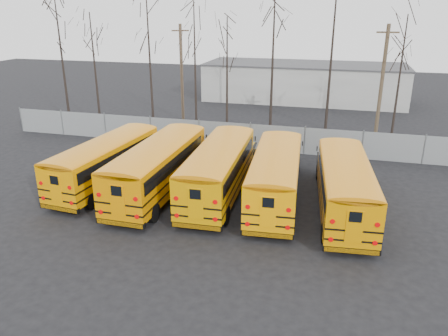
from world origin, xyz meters
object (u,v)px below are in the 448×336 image
(utility_pole_right, at_px, (381,85))
(bus_c, at_px, (219,166))
(bus_e, at_px, (345,182))
(utility_pole_left, at_px, (182,72))
(bus_d, at_px, (276,172))
(bus_a, at_px, (108,158))
(bus_b, at_px, (160,163))

(utility_pole_right, bearing_deg, bus_c, -128.45)
(bus_c, bearing_deg, bus_e, -6.73)
(utility_pole_left, distance_m, utility_pole_right, 17.37)
(utility_pole_right, bearing_deg, utility_pole_left, 166.33)
(bus_c, height_order, bus_d, bus_c)
(utility_pole_left, relative_size, utility_pole_right, 0.97)
(bus_e, relative_size, utility_pole_left, 1.22)
(bus_a, bearing_deg, bus_e, 3.65)
(bus_e, distance_m, utility_pole_right, 13.76)
(bus_b, height_order, utility_pole_right, utility_pole_right)
(bus_d, xyz_separation_m, utility_pole_right, (5.85, 12.79, 2.88))
(bus_a, xyz_separation_m, bus_e, (13.59, -0.29, 0.03))
(bus_d, height_order, utility_pole_right, utility_pole_right)
(bus_b, relative_size, bus_e, 1.04)
(bus_a, bearing_deg, bus_c, 6.61)
(bus_a, relative_size, bus_b, 0.94)
(bus_b, xyz_separation_m, bus_d, (6.52, 0.54, -0.08))
(bus_d, relative_size, utility_pole_left, 1.22)
(bus_c, height_order, bus_e, bus_c)
(bus_c, xyz_separation_m, bus_d, (3.18, -0.04, -0.05))
(bus_c, xyz_separation_m, utility_pole_right, (9.03, 12.76, 2.83))
(bus_d, xyz_separation_m, bus_e, (3.59, -0.46, -0.01))
(utility_pole_right, bearing_deg, bus_b, -136.01)
(bus_a, bearing_deg, utility_pole_right, 44.16)
(bus_c, distance_m, utility_pole_left, 18.05)
(bus_e, relative_size, utility_pole_right, 1.18)
(bus_a, relative_size, bus_e, 0.98)
(bus_c, bearing_deg, bus_b, -172.71)
(bus_c, bearing_deg, utility_pole_right, 52.18)
(bus_e, bearing_deg, bus_b, 174.94)
(bus_a, relative_size, bus_d, 0.97)
(bus_e, bearing_deg, bus_d, 167.15)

